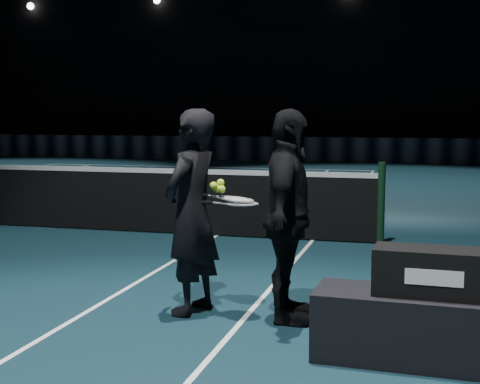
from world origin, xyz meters
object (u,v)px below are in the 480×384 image
(player_b, at_px, (288,216))
(racket_bag, at_px, (434,272))
(player_bench, at_px, (432,329))
(racket_lower, at_px, (242,204))
(tennis_balls, at_px, (220,187))
(player_a, at_px, (192,212))
(racket_upper, at_px, (237,200))

(player_b, bearing_deg, racket_bag, -124.42)
(player_bench, height_order, racket_bag, racket_bag)
(racket_lower, height_order, tennis_balls, tennis_balls)
(player_bench, relative_size, racket_bag, 2.00)
(player_bench, bearing_deg, player_a, 163.06)
(racket_upper, relative_size, tennis_balls, 5.67)
(racket_lower, bearing_deg, player_a, 180.00)
(racket_lower, bearing_deg, racket_bag, -22.40)
(player_bench, xyz_separation_m, player_a, (-2.00, 0.70, 0.64))
(player_a, distance_m, player_b, 0.85)
(player_a, relative_size, player_b, 1.00)
(racket_lower, distance_m, tennis_balls, 0.24)
(racket_bag, relative_size, player_b, 0.46)
(tennis_balls, bearing_deg, player_bench, -21.79)
(player_bench, xyz_separation_m, racket_upper, (-1.60, 0.73, 0.76))
(player_bench, relative_size, player_a, 0.91)
(player_bench, bearing_deg, tennis_balls, 160.55)
(player_bench, height_order, racket_lower, racket_lower)
(racket_bag, distance_m, racket_lower, 1.73)
(racket_bag, xyz_separation_m, tennis_balls, (-1.75, 0.70, 0.46))
(racket_bag, distance_m, racket_upper, 1.80)
(racket_bag, bearing_deg, tennis_balls, 160.55)
(racket_bag, distance_m, player_b, 1.36)
(racket_bag, height_order, player_b, player_b)
(racket_lower, relative_size, racket_upper, 1.00)
(player_bench, relative_size, tennis_balls, 13.47)
(player_b, relative_size, racket_lower, 2.60)
(player_b, height_order, racket_upper, player_b)
(player_a, xyz_separation_m, player_b, (0.85, -0.02, 0.00))
(player_b, bearing_deg, player_a, 84.54)
(player_bench, distance_m, racket_upper, 1.92)
(player_b, xyz_separation_m, tennis_balls, (-0.59, 0.02, 0.22))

